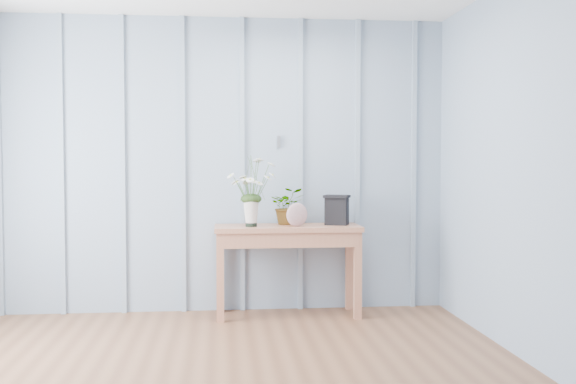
{
  "coord_description": "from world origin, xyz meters",
  "views": [
    {
      "loc": [
        0.06,
        -3.52,
        1.28
      ],
      "look_at": [
        0.61,
        1.94,
        1.03
      ],
      "focal_mm": 42.0,
      "sensor_mm": 36.0,
      "label": 1
    }
  ],
  "objects": [
    {
      "name": "felt_disc_vessel",
      "position": [
        0.68,
        1.9,
        0.85
      ],
      "size": [
        0.2,
        0.12,
        0.19
      ],
      "primitive_type": "ellipsoid",
      "rotation": [
        0.0,
        0.0,
        0.36
      ],
      "color": "#8B455C",
      "rests_on": "sideboard"
    },
    {
      "name": "carved_box",
      "position": [
        1.03,
        2.01,
        0.88
      ],
      "size": [
        0.25,
        0.22,
        0.25
      ],
      "color": "black",
      "rests_on": "sideboard"
    },
    {
      "name": "spider_plant",
      "position": [
        0.62,
        2.1,
        0.9
      ],
      "size": [
        0.28,
        0.25,
        0.31
      ],
      "primitive_type": "imported",
      "rotation": [
        0.0,
        0.0,
        -0.02
      ],
      "color": "#1D3513",
      "rests_on": "sideboard"
    },
    {
      "name": "daisy_vase",
      "position": [
        0.31,
        1.93,
        1.12
      ],
      "size": [
        0.41,
        0.31,
        0.58
      ],
      "color": "black",
      "rests_on": "sideboard"
    },
    {
      "name": "sideboard",
      "position": [
        0.61,
        1.99,
        0.64
      ],
      "size": [
        1.2,
        0.45,
        0.75
      ],
      "color": "#A6674A",
      "rests_on": "ground"
    },
    {
      "name": "room_shell",
      "position": [
        0.0,
        0.92,
        1.99
      ],
      "size": [
        4.0,
        4.5,
        2.5
      ],
      "color": "#8EA1B6",
      "rests_on": "ground"
    }
  ]
}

